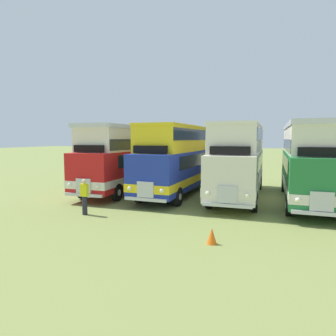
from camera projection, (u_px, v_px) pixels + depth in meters
The scene contains 7 objects.
ground_plane at pixel (271, 199), 18.25m from camera, with size 200.00×200.00×0.00m, color olive.
bus_first_in_row at pixel (127, 157), 21.22m from camera, with size 2.80×10.64×4.52m.
bus_second_in_row at pixel (179, 157), 19.83m from camera, with size 2.78×10.40×4.49m.
bus_third_in_row at pixel (240, 158), 18.70m from camera, with size 2.71×10.68×4.49m.
bus_fourth_in_row at pixel (309, 161), 17.12m from camera, with size 2.66×10.54×4.52m.
cone_near_end at pixel (212, 236), 10.43m from camera, with size 0.36×0.36×0.57m, color orange.
marshal_person at pixel (84, 197), 14.39m from camera, with size 0.36×0.24×1.73m.
Camera 1 is at (0.10, -19.05, 3.67)m, focal length 32.05 mm.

